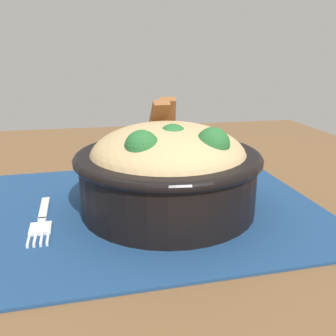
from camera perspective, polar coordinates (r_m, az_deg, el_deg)
The scene contains 4 objects.
table at distance 0.50m, azimuth -7.82°, elevation -13.52°, with size 1.02×1.00×0.77m.
placemat at distance 0.45m, azimuth -5.99°, elevation -6.18°, with size 0.45×0.32×0.00m, color navy.
bowl at distance 0.43m, azimuth 0.03°, elevation 0.07°, with size 0.21×0.21×0.13m.
fork at distance 0.43m, azimuth -18.75°, elevation -7.68°, with size 0.02×0.12×0.00m.
Camera 1 is at (0.02, 0.43, 0.96)m, focal length 39.80 mm.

